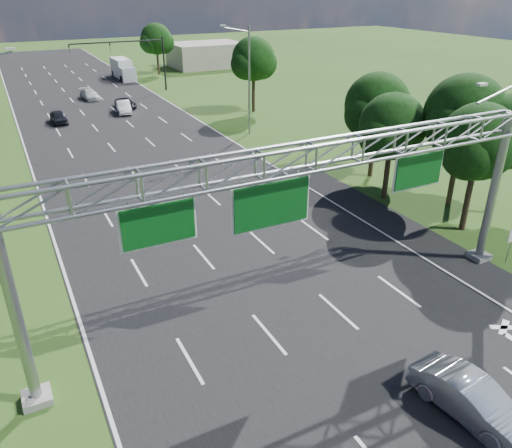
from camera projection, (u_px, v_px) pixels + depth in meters
ground at (171, 186)px, 36.87m from camera, size 220.00×220.00×0.00m
road at (171, 186)px, 36.87m from camera, size 18.00×180.00×0.02m
road_flare at (433, 248)px, 28.26m from camera, size 3.00×30.00×0.02m
sign_gantry at (312, 171)px, 19.59m from camera, size 23.50×1.00×9.56m
regulatory_sign at (512, 238)px, 26.09m from camera, size 0.60×0.08×2.10m
traffic_signal at (137, 52)px, 65.66m from camera, size 12.21×0.24×7.00m
streetlight_r_mid at (247, 76)px, 47.06m from camera, size 2.97×0.22×10.16m
tree_cluster_right at (440, 125)px, 31.97m from camera, size 9.91×14.60×8.68m
tree_verge_rd at (254, 61)px, 55.42m from camera, size 5.76×4.80×8.28m
tree_verge_re at (157, 40)px, 78.78m from camera, size 5.76×4.80×7.84m
building_right at (206, 55)px, 87.43m from camera, size 12.00×9.00×4.00m
silver_sedan at (472, 399)px, 17.09m from camera, size 2.10×4.53×1.44m
car_queue_a at (90, 94)px, 63.59m from camera, size 2.12×4.35×1.22m
car_queue_b at (126, 103)px, 59.32m from camera, size 1.93×3.97×1.09m
car_queue_c at (59, 117)px, 52.77m from camera, size 1.61×3.80×1.28m
car_queue_d at (124, 107)px, 56.96m from camera, size 1.96×4.23×1.34m
box_truck at (123, 69)px, 77.00m from camera, size 2.33×7.61×2.87m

